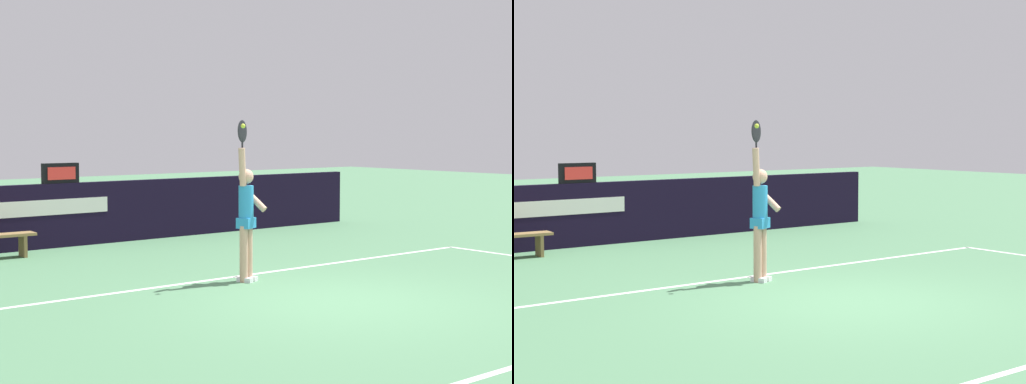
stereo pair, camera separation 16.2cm
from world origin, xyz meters
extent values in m
plane|color=#4C7E56|center=(0.00, 0.00, 0.00)|extent=(60.00, 60.00, 0.00)
cube|color=white|center=(0.00, 2.39, 0.00)|extent=(10.75, 0.09, 0.00)
cube|color=white|center=(0.00, 2.24, 0.00)|extent=(0.09, 0.30, 0.00)
cube|color=black|center=(0.00, 7.21, 0.64)|extent=(13.79, 0.17, 1.27)
cube|color=silver|center=(-1.91, 7.12, 0.81)|extent=(4.38, 0.01, 0.30)
cube|color=black|center=(-0.70, 7.21, 1.47)|extent=(0.75, 0.13, 0.40)
cube|color=red|center=(-0.70, 7.14, 1.47)|extent=(0.59, 0.01, 0.25)
cylinder|color=tan|center=(-0.02, 2.00, 0.43)|extent=(0.13, 0.13, 0.86)
cylinder|color=tan|center=(-0.16, 1.94, 0.43)|extent=(0.13, 0.13, 0.86)
cube|color=white|center=(-0.01, 1.98, 0.04)|extent=(0.19, 0.26, 0.07)
cube|color=white|center=(-0.15, 1.92, 0.04)|extent=(0.19, 0.26, 0.07)
cylinder|color=#298CC6|center=(-0.09, 1.97, 1.17)|extent=(0.23, 0.23, 0.61)
cube|color=#298CC6|center=(-0.09, 1.97, 0.90)|extent=(0.32, 0.30, 0.16)
sphere|color=tan|center=(-0.09, 1.97, 1.61)|extent=(0.23, 0.23, 0.23)
cylinder|color=tan|center=(-0.20, 1.92, 1.76)|extent=(0.18, 0.15, 0.58)
cylinder|color=tan|center=(0.04, 1.96, 1.27)|extent=(0.28, 0.46, 0.41)
ellipsoid|color=black|center=(-0.20, 1.92, 2.30)|extent=(0.31, 0.16, 0.37)
cylinder|color=black|center=(-0.20, 1.92, 2.11)|extent=(0.03, 0.03, 0.18)
sphere|color=#CDDF39|center=(-0.33, 1.73, 2.38)|extent=(0.07, 0.07, 0.07)
cube|color=olive|center=(-1.81, 6.46, 0.21)|extent=(0.08, 0.32, 0.42)
camera|label=1|loc=(-7.69, -7.92, 2.31)|focal=57.63mm
camera|label=2|loc=(-7.56, -8.02, 2.31)|focal=57.63mm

